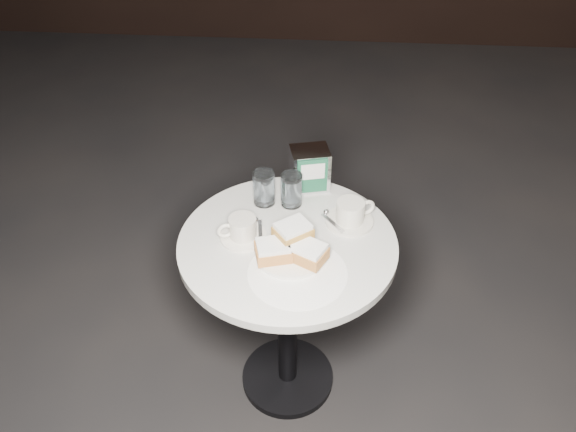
{
  "coord_description": "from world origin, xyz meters",
  "views": [
    {
      "loc": [
        0.1,
        -1.33,
        1.93
      ],
      "look_at": [
        0.0,
        0.02,
        0.83
      ],
      "focal_mm": 35.0,
      "sensor_mm": 36.0,
      "label": 1
    }
  ],
  "objects_px": {
    "beignet_plate": "(291,248)",
    "water_glass_right": "(291,190)",
    "coffee_cup_right": "(350,214)",
    "water_glass_left": "(264,188)",
    "napkin_dispenser": "(310,169)",
    "cafe_table": "(288,284)",
    "coffee_cup_left": "(242,229)"
  },
  "relations": [
    {
      "from": "cafe_table",
      "to": "water_glass_left",
      "type": "height_order",
      "value": "water_glass_left"
    },
    {
      "from": "beignet_plate",
      "to": "coffee_cup_left",
      "type": "distance_m",
      "value": 0.18
    },
    {
      "from": "coffee_cup_left",
      "to": "water_glass_left",
      "type": "distance_m",
      "value": 0.2
    },
    {
      "from": "coffee_cup_left",
      "to": "napkin_dispenser",
      "type": "relative_size",
      "value": 1.28
    },
    {
      "from": "coffee_cup_left",
      "to": "napkin_dispenser",
      "type": "distance_m",
      "value": 0.35
    },
    {
      "from": "water_glass_left",
      "to": "coffee_cup_right",
      "type": "bearing_deg",
      "value": -16.49
    },
    {
      "from": "napkin_dispenser",
      "to": "coffee_cup_right",
      "type": "bearing_deg",
      "value": -66.11
    },
    {
      "from": "coffee_cup_right",
      "to": "water_glass_right",
      "type": "distance_m",
      "value": 0.22
    },
    {
      "from": "coffee_cup_left",
      "to": "coffee_cup_right",
      "type": "bearing_deg",
      "value": -6.36
    },
    {
      "from": "cafe_table",
      "to": "beignet_plate",
      "type": "relative_size",
      "value": 3.2
    },
    {
      "from": "water_glass_right",
      "to": "napkin_dispenser",
      "type": "relative_size",
      "value": 0.78
    },
    {
      "from": "beignet_plate",
      "to": "water_glass_right",
      "type": "distance_m",
      "value": 0.27
    },
    {
      "from": "water_glass_left",
      "to": "cafe_table",
      "type": "bearing_deg",
      "value": -63.94
    },
    {
      "from": "beignet_plate",
      "to": "water_glass_right",
      "type": "bearing_deg",
      "value": 93.88
    },
    {
      "from": "water_glass_right",
      "to": "beignet_plate",
      "type": "bearing_deg",
      "value": -86.12
    },
    {
      "from": "napkin_dispenser",
      "to": "water_glass_left",
      "type": "bearing_deg",
      "value": -159.16
    },
    {
      "from": "coffee_cup_left",
      "to": "napkin_dispenser",
      "type": "bearing_deg",
      "value": 32.61
    },
    {
      "from": "coffee_cup_right",
      "to": "water_glass_left",
      "type": "distance_m",
      "value": 0.31
    },
    {
      "from": "water_glass_right",
      "to": "napkin_dispenser",
      "type": "distance_m",
      "value": 0.12
    },
    {
      "from": "coffee_cup_right",
      "to": "napkin_dispenser",
      "type": "bearing_deg",
      "value": 103.42
    },
    {
      "from": "coffee_cup_right",
      "to": "cafe_table",
      "type": "bearing_deg",
      "value": -175.33
    },
    {
      "from": "cafe_table",
      "to": "coffee_cup_right",
      "type": "xyz_separation_m",
      "value": [
        0.2,
        0.11,
        0.23
      ]
    },
    {
      "from": "beignet_plate",
      "to": "coffee_cup_right",
      "type": "relative_size",
      "value": 1.11
    },
    {
      "from": "water_glass_left",
      "to": "water_glass_right",
      "type": "relative_size",
      "value": 1.02
    },
    {
      "from": "coffee_cup_right",
      "to": "napkin_dispenser",
      "type": "relative_size",
      "value": 1.37
    },
    {
      "from": "napkin_dispenser",
      "to": "cafe_table",
      "type": "bearing_deg",
      "value": -113.83
    },
    {
      "from": "coffee_cup_left",
      "to": "water_glass_right",
      "type": "bearing_deg",
      "value": 29.72
    },
    {
      "from": "cafe_table",
      "to": "coffee_cup_left",
      "type": "bearing_deg",
      "value": 178.04
    },
    {
      "from": "cafe_table",
      "to": "napkin_dispenser",
      "type": "xyz_separation_m",
      "value": [
        0.05,
        0.3,
        0.27
      ]
    },
    {
      "from": "coffee_cup_left",
      "to": "coffee_cup_right",
      "type": "relative_size",
      "value": 0.94
    },
    {
      "from": "coffee_cup_left",
      "to": "water_glass_left",
      "type": "xyz_separation_m",
      "value": [
        0.05,
        0.19,
        0.03
      ]
    },
    {
      "from": "cafe_table",
      "to": "water_glass_left",
      "type": "xyz_separation_m",
      "value": [
        -0.09,
        0.19,
        0.26
      ]
    }
  ]
}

